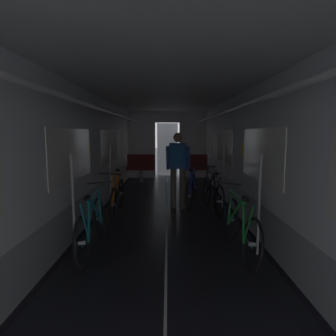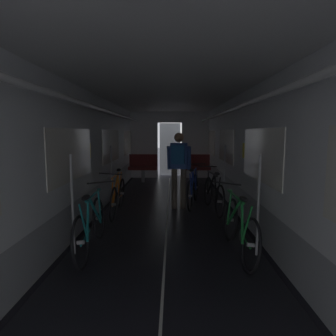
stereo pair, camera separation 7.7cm
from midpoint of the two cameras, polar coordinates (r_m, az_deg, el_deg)
name	(u,v)px [view 2 (the right image)]	position (r m, az deg, el deg)	size (l,w,h in m)	color
train_car_shell	(167,132)	(5.37, 0.21, 7.07)	(3.14, 12.34, 2.57)	black
bench_seat_far_left	(143,165)	(9.96, -4.69, 0.50)	(0.98, 0.51, 0.95)	gray
bench_seat_far_right	(196,166)	(9.95, 5.69, 0.48)	(0.98, 0.51, 0.95)	gray
bicycle_black	(213,194)	(6.33, 9.26, -5.02)	(0.44, 1.69, 0.94)	black
bicycle_teal	(91,226)	(4.31, -14.39, -10.91)	(0.44, 1.69, 0.95)	black
bicycle_orange	(118,196)	(6.12, -9.48, -5.43)	(0.44, 1.69, 0.95)	black
bicycle_green	(239,228)	(4.23, 14.30, -11.26)	(0.44, 1.69, 0.95)	black
person_cyclist_aisle	(179,163)	(6.38, 2.47, 0.92)	(0.55, 0.42, 1.69)	brown
bicycle_blue_in_aisle	(193,189)	(6.76, 5.23, -4.18)	(0.54, 1.67, 0.94)	black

